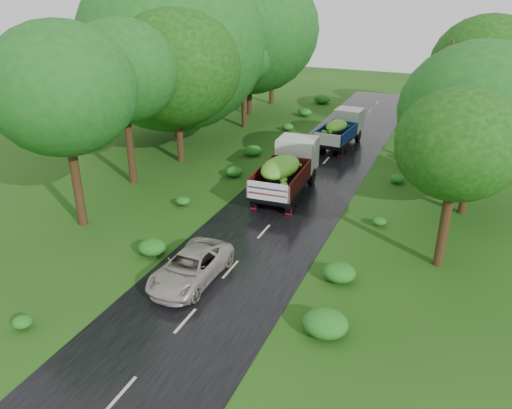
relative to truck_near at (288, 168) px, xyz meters
The scene contains 10 objects.
ground 13.49m from the truck_near, 87.29° to the right, with size 120.00×120.00×0.00m, color #1A400D.
road 8.55m from the truck_near, 85.67° to the right, with size 6.50×80.00×0.02m, color black.
road_lines 7.58m from the truck_near, 85.09° to the right, with size 0.12×69.60×0.00m.
truck_near is the anchor object (origin of this frame).
truck_far 10.63m from the truck_near, 86.37° to the left, with size 2.55×6.09×2.50m.
car 10.88m from the truck_near, 92.88° to the right, with size 2.16×4.68×1.30m, color #A69D93.
utility_pole 14.38m from the truck_near, 56.87° to the left, with size 1.40×0.40×8.09m.
trees_left 14.12m from the truck_near, 139.84° to the left, with size 7.56×34.21×10.00m.
trees_right 13.88m from the truck_near, 43.53° to the left, with size 5.93×31.59×7.76m.
shrubs 1.55m from the truck_near, 44.42° to the left, with size 11.90×44.00×0.70m.
Camera 1 is at (8.48, -13.22, 11.88)m, focal length 35.00 mm.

